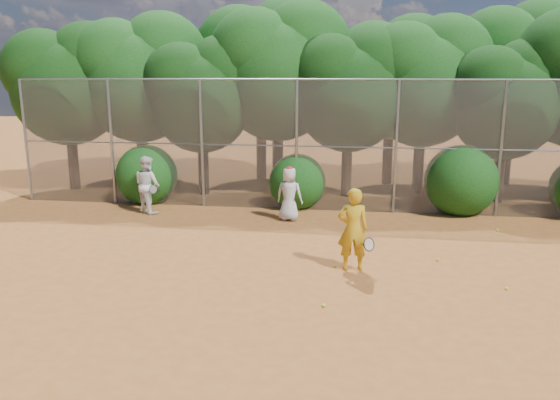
# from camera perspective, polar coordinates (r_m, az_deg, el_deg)

# --- Properties ---
(ground) EXTENTS (80.00, 80.00, 0.00)m
(ground) POSITION_cam_1_polar(r_m,az_deg,el_deg) (11.39, 3.20, -8.40)
(ground) COLOR #975322
(ground) RESTS_ON ground
(fence_back) EXTENTS (20.05, 0.09, 4.03)m
(fence_back) POSITION_cam_1_polar(r_m,az_deg,el_deg) (16.73, 4.75, 5.77)
(fence_back) COLOR gray
(fence_back) RESTS_ON ground
(tree_0) EXTENTS (4.38, 3.81, 6.00)m
(tree_0) POSITION_cam_1_polar(r_m,az_deg,el_deg) (21.29, -21.24, 11.58)
(tree_0) COLOR black
(tree_0) RESTS_ON ground
(tree_1) EXTENTS (4.64, 4.03, 6.35)m
(tree_1) POSITION_cam_1_polar(r_m,az_deg,el_deg) (20.65, -14.39, 12.67)
(tree_1) COLOR black
(tree_1) RESTS_ON ground
(tree_2) EXTENTS (3.99, 3.47, 5.47)m
(tree_2) POSITION_cam_1_polar(r_m,az_deg,el_deg) (19.17, -8.08, 11.20)
(tree_2) COLOR black
(tree_2) RESTS_ON ground
(tree_3) EXTENTS (4.89, 4.26, 6.70)m
(tree_3) POSITION_cam_1_polar(r_m,az_deg,el_deg) (19.62, -0.04, 13.74)
(tree_3) COLOR black
(tree_3) RESTS_ON ground
(tree_4) EXTENTS (4.19, 3.64, 5.73)m
(tree_4) POSITION_cam_1_polar(r_m,az_deg,el_deg) (18.81, 7.38, 11.72)
(tree_4) COLOR black
(tree_4) RESTS_ON ground
(tree_5) EXTENTS (4.51, 3.92, 6.17)m
(tree_5) POSITION_cam_1_polar(r_m,az_deg,el_deg) (19.72, 14.91, 12.30)
(tree_5) COLOR black
(tree_5) RESTS_ON ground
(tree_6) EXTENTS (3.86, 3.36, 5.29)m
(tree_6) POSITION_cam_1_polar(r_m,az_deg,el_deg) (19.18, 22.67, 10.00)
(tree_6) COLOR black
(tree_6) RESTS_ON ground
(tree_9) EXTENTS (4.83, 4.20, 6.62)m
(tree_9) POSITION_cam_1_polar(r_m,az_deg,el_deg) (23.16, -14.53, 13.09)
(tree_9) COLOR black
(tree_9) RESTS_ON ground
(tree_10) EXTENTS (5.15, 4.48, 7.06)m
(tree_10) POSITION_cam_1_polar(r_m,az_deg,el_deg) (21.95, -1.83, 14.27)
(tree_10) COLOR black
(tree_10) RESTS_ON ground
(tree_11) EXTENTS (4.64, 4.03, 6.35)m
(tree_11) POSITION_cam_1_polar(r_m,az_deg,el_deg) (21.24, 11.71, 12.80)
(tree_11) COLOR black
(tree_11) RESTS_ON ground
(tree_12) EXTENTS (5.02, 4.37, 6.88)m
(tree_12) POSITION_cam_1_polar(r_m,az_deg,el_deg) (22.53, 23.47, 12.90)
(tree_12) COLOR black
(tree_12) RESTS_ON ground
(bush_0) EXTENTS (2.00, 2.00, 2.00)m
(bush_0) POSITION_cam_1_polar(r_m,az_deg,el_deg) (18.50, -13.78, 2.84)
(bush_0) COLOR #103F0F
(bush_0) RESTS_ON ground
(bush_1) EXTENTS (1.80, 1.80, 1.80)m
(bush_1) POSITION_cam_1_polar(r_m,az_deg,el_deg) (17.28, 1.82, 2.17)
(bush_1) COLOR #103F0F
(bush_1) RESTS_ON ground
(bush_2) EXTENTS (2.20, 2.20, 2.20)m
(bush_2) POSITION_cam_1_polar(r_m,az_deg,el_deg) (17.42, 18.41, 2.26)
(bush_2) COLOR #103F0F
(bush_2) RESTS_ON ground
(player_yellow) EXTENTS (0.86, 0.61, 1.82)m
(player_yellow) POSITION_cam_1_polar(r_m,az_deg,el_deg) (11.80, 7.62, -3.07)
(player_yellow) COLOR gold
(player_yellow) RESTS_ON ground
(player_teen) EXTENTS (0.84, 0.62, 1.59)m
(player_teen) POSITION_cam_1_polar(r_m,az_deg,el_deg) (15.69, 0.98, 0.65)
(player_teen) COLOR silver
(player_teen) RESTS_ON ground
(player_white) EXTENTS (1.08, 1.03, 1.75)m
(player_white) POSITION_cam_1_polar(r_m,az_deg,el_deg) (17.06, -13.68, 1.58)
(player_white) COLOR white
(player_white) RESTS_ON ground
(ball_0) EXTENTS (0.07, 0.07, 0.07)m
(ball_0) POSITION_cam_1_polar(r_m,az_deg,el_deg) (12.89, 8.62, -5.77)
(ball_0) COLOR #C3DF28
(ball_0) RESTS_ON ground
(ball_1) EXTENTS (0.07, 0.07, 0.07)m
(ball_1) POSITION_cam_1_polar(r_m,az_deg,el_deg) (12.99, 16.15, -6.01)
(ball_1) COLOR #C3DF28
(ball_1) RESTS_ON ground
(ball_2) EXTENTS (0.07, 0.07, 0.07)m
(ball_2) POSITION_cam_1_polar(r_m,az_deg,el_deg) (10.18, 4.57, -10.92)
(ball_2) COLOR #C3DF28
(ball_2) RESTS_ON ground
(ball_3) EXTENTS (0.07, 0.07, 0.07)m
(ball_3) POSITION_cam_1_polar(r_m,az_deg,el_deg) (11.76, 22.59, -8.54)
(ball_3) COLOR #C3DF28
(ball_3) RESTS_ON ground
(ball_4) EXTENTS (0.07, 0.07, 0.07)m
(ball_4) POSITION_cam_1_polar(r_m,az_deg,el_deg) (12.15, 5.74, -6.88)
(ball_4) COLOR #C3DF28
(ball_4) RESTS_ON ground
(ball_5) EXTENTS (0.07, 0.07, 0.07)m
(ball_5) POSITION_cam_1_polar(r_m,az_deg,el_deg) (15.92, 21.77, -2.93)
(ball_5) COLOR #C3DF28
(ball_5) RESTS_ON ground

